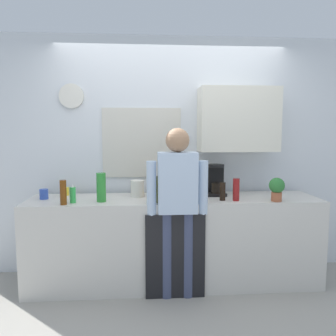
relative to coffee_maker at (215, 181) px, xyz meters
name	(u,v)px	position (x,y,z in m)	size (l,w,h in m)	color
ground_plane	(177,296)	(-0.45, -0.44, -1.04)	(8.00, 8.00, 0.00)	#9E998E
kitchen_counter	(174,240)	(-0.45, -0.14, -0.59)	(2.93, 0.64, 0.90)	beige
dishwasher_panel	(175,257)	(-0.47, -0.47, -0.64)	(0.56, 0.02, 0.81)	black
back_wall_assembly	(179,150)	(-0.37, 0.26, 0.31)	(4.53, 0.42, 2.60)	silver
coffee_maker	(215,181)	(0.00, 0.00, 0.00)	(0.20, 0.20, 0.33)	black
bottle_olive_oil	(158,190)	(-0.63, -0.34, -0.02)	(0.06, 0.06, 0.25)	olive
bottle_amber_beer	(63,192)	(-1.50, -0.38, -0.03)	(0.06, 0.06, 0.23)	brown
bottle_dark_sauce	(223,191)	(0.01, -0.29, -0.06)	(0.06, 0.06, 0.18)	black
bottle_clear_soda	(101,187)	(-1.17, -0.26, -0.01)	(0.09, 0.09, 0.28)	#2D8C33
bottle_red_vinegar	(236,190)	(0.14, -0.32, -0.04)	(0.06, 0.06, 0.22)	maroon
cup_yellow_cup	(66,191)	(-1.59, 0.09, -0.10)	(0.07, 0.07, 0.09)	yellow
cup_blue_mug	(44,194)	(-1.76, -0.10, -0.10)	(0.08, 0.08, 0.10)	#3351B2
mixing_bowl	(164,193)	(-0.56, -0.09, -0.11)	(0.22, 0.22, 0.08)	orange
potted_plant	(277,188)	(0.52, -0.37, -0.01)	(0.15, 0.15, 0.23)	#9E5638
dish_soap	(73,195)	(-1.43, -0.30, -0.07)	(0.06, 0.06, 0.18)	green
storage_canister	(137,188)	(-0.83, -0.04, -0.06)	(0.14, 0.14, 0.17)	silver
person_at_sink	(177,199)	(-0.45, -0.44, -0.09)	(0.57, 0.22, 1.60)	#3F4766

